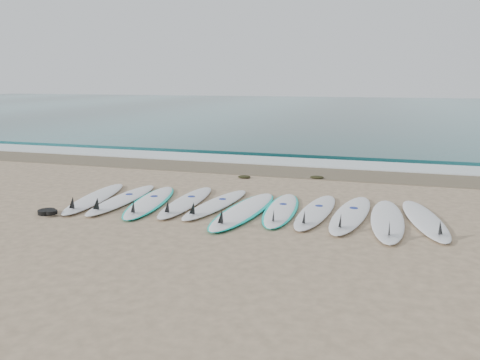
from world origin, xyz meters
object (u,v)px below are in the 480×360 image
(leash_coil, at_px, (48,212))
(surfboard_0, at_px, (94,198))
(surfboard_5, at_px, (243,211))
(surfboard_10, at_px, (425,220))

(leash_coil, bearing_deg, surfboard_0, 77.49)
(surfboard_0, relative_size, surfboard_5, 0.93)
(surfboard_5, height_order, leash_coil, surfboard_5)
(surfboard_0, bearing_deg, surfboard_10, -5.69)
(surfboard_0, distance_m, surfboard_5, 3.27)
(surfboard_5, xyz_separation_m, leash_coil, (-3.52, -1.13, -0.01))
(surfboard_0, bearing_deg, leash_coil, -111.21)
(surfboard_10, xyz_separation_m, leash_coil, (-6.79, -1.47, -0.01))
(surfboard_10, bearing_deg, surfboard_5, 176.88)
(leash_coil, bearing_deg, surfboard_5, 17.77)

